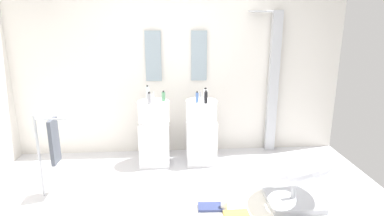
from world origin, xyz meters
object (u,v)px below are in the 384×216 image
object	(u,v)px
lounge_chair	(295,174)
magazine_navy	(211,207)
shower_column	(272,80)
soap_bottle_grey	(149,98)
towel_rack	(52,143)
soap_bottle_white	(205,94)
coffee_mug	(224,205)
soap_bottle_black	(206,97)
soap_bottle_clear	(148,93)
magazine_ochre	(237,216)
soap_bottle_green	(164,96)
soap_bottle_blue	(197,97)
pedestal_sink_left	(154,132)
pedestal_sink_right	(201,131)

from	to	relation	value
lounge_chair	magazine_navy	xyz separation A→B (m)	(-0.90, -0.06, -0.33)
shower_column	soap_bottle_grey	distance (m)	1.82
lounge_chair	towel_rack	size ratio (longest dim) A/B	1.15
lounge_chair	soap_bottle_white	size ratio (longest dim) A/B	6.98
lounge_chair	soap_bottle_grey	world-z (taller)	soap_bottle_grey
coffee_mug	soap_bottle_black	world-z (taller)	soap_bottle_black
lounge_chair	soap_bottle_clear	size ratio (longest dim) A/B	5.64
magazine_ochre	shower_column	bearing A→B (deg)	62.96
coffee_mug	magazine_navy	bearing A→B (deg)	166.03
soap_bottle_clear	lounge_chair	bearing A→B (deg)	-38.10
shower_column	lounge_chair	distance (m)	1.67
soap_bottle_green	lounge_chair	bearing A→B (deg)	-39.52
shower_column	soap_bottle_grey	size ratio (longest dim) A/B	13.02
magazine_ochre	soap_bottle_blue	size ratio (longest dim) A/B	1.70
soap_bottle_green	soap_bottle_white	distance (m)	0.57
coffee_mug	soap_bottle_clear	size ratio (longest dim) A/B	0.52
magazine_ochre	soap_bottle_blue	world-z (taller)	soap_bottle_blue
soap_bottle_clear	soap_bottle_white	distance (m)	0.78
magazine_ochre	pedestal_sink_left	bearing A→B (deg)	121.36
soap_bottle_green	soap_bottle_blue	world-z (taller)	soap_bottle_blue
soap_bottle_black	magazine_ochre	bearing A→B (deg)	-81.33
soap_bottle_black	lounge_chair	bearing A→B (deg)	-49.49
soap_bottle_grey	soap_bottle_clear	xyz separation A→B (m)	(-0.04, 0.26, 0.02)
pedestal_sink_right	soap_bottle_green	world-z (taller)	soap_bottle_green
shower_column	towel_rack	size ratio (longest dim) A/B	2.16
lounge_chair	magazine_navy	world-z (taller)	lounge_chair
towel_rack	soap_bottle_grey	xyz separation A→B (m)	(1.03, 0.66, 0.32)
soap_bottle_clear	soap_bottle_white	world-z (taller)	soap_bottle_clear
pedestal_sink_left	soap_bottle_blue	xyz separation A→B (m)	(0.57, -0.10, 0.50)
lounge_chair	soap_bottle_black	distance (m)	1.44
pedestal_sink_right	soap_bottle_clear	xyz separation A→B (m)	(-0.72, 0.12, 0.52)
lounge_chair	soap_bottle_black	xyz separation A→B (m)	(-0.85, 0.99, 0.61)
pedestal_sink_right	magazine_ochre	bearing A→B (deg)	-80.54
soap_bottle_grey	soap_bottle_clear	size ratio (longest dim) A/B	0.81
magazine_ochre	soap_bottle_green	bearing A→B (deg)	116.87
pedestal_sink_left	soap_bottle_white	world-z (taller)	soap_bottle_white
towel_rack	shower_column	bearing A→B (deg)	22.36
soap_bottle_clear	pedestal_sink_left	bearing A→B (deg)	-57.74
lounge_chair	magazine_ochre	distance (m)	0.77
pedestal_sink_right	soap_bottle_white	bearing A→B (deg)	51.16
pedestal_sink_right	shower_column	bearing A→B (deg)	18.38
pedestal_sink_right	lounge_chair	world-z (taller)	pedestal_sink_right
shower_column	coffee_mug	world-z (taller)	shower_column
pedestal_sink_left	soap_bottle_green	xyz separation A→B (m)	(0.14, 0.01, 0.49)
soap_bottle_white	shower_column	bearing A→B (deg)	15.49
lounge_chair	soap_bottle_green	distance (m)	1.90
soap_bottle_black	soap_bottle_clear	distance (m)	0.81
towel_rack	soap_bottle_clear	bearing A→B (deg)	42.68
shower_column	lounge_chair	size ratio (longest dim) A/B	1.87
pedestal_sink_right	coffee_mug	world-z (taller)	pedestal_sink_right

